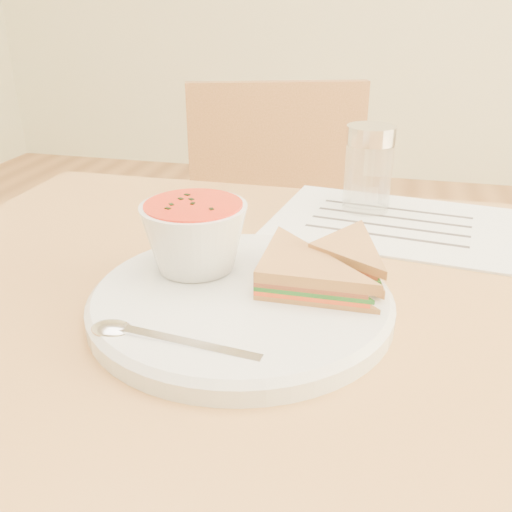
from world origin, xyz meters
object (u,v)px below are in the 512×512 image
(plate, at_px, (241,303))
(soup_bowl, at_px, (195,240))
(condiment_shaker, at_px, (368,170))
(chair_far, at_px, (284,304))

(plate, xyz_separation_m, soup_bowl, (-0.06, 0.04, 0.05))
(plate, xyz_separation_m, condiment_shaker, (0.10, 0.31, 0.05))
(soup_bowl, bearing_deg, plate, -32.48)
(plate, height_order, soup_bowl, soup_bowl)
(chair_far, relative_size, plate, 2.96)
(chair_far, bearing_deg, soup_bowl, 72.63)
(condiment_shaker, bearing_deg, chair_far, 121.84)
(chair_far, xyz_separation_m, condiment_shaker, (0.16, -0.26, 0.38))
(chair_far, xyz_separation_m, plate, (0.07, -0.57, 0.33))
(chair_far, height_order, condiment_shaker, condiment_shaker)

